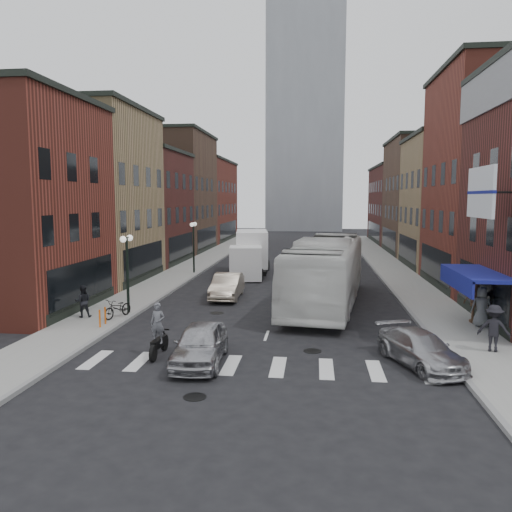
{
  "coord_description": "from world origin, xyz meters",
  "views": [
    {
      "loc": [
        2.02,
        -20.13,
        5.96
      ],
      "look_at": [
        -0.96,
        5.22,
        3.01
      ],
      "focal_mm": 35.0,
      "sensor_mm": 36.0,
      "label": 1
    }
  ],
  "objects_px": {
    "streetlamp_near": "(127,259)",
    "curb_car": "(421,349)",
    "billboard_sign": "(483,194)",
    "parked_bicycle": "(118,308)",
    "streetlamp_far": "(194,238)",
    "sedan_left_far": "(227,286)",
    "ped_left_solo": "(83,301)",
    "ped_right_a": "(494,328)",
    "box_truck": "(250,254)",
    "motorcycle_rider": "(158,331)",
    "ped_right_b": "(476,302)",
    "bike_rack": "(103,317)",
    "ped_right_c": "(482,307)",
    "transit_bus": "(326,271)",
    "sedan_left_near": "(200,344)"
  },
  "relations": [
    {
      "from": "parked_bicycle",
      "to": "ped_right_a",
      "type": "bearing_deg",
      "value": 7.86
    },
    {
      "from": "motorcycle_rider",
      "to": "ped_right_c",
      "type": "xyz_separation_m",
      "value": [
        13.4,
        5.41,
        0.11
      ]
    },
    {
      "from": "bike_rack",
      "to": "parked_bicycle",
      "type": "xyz_separation_m",
      "value": [
        0.1,
        1.57,
        0.08
      ]
    },
    {
      "from": "ped_left_solo",
      "to": "ped_right_b",
      "type": "relative_size",
      "value": 0.81
    },
    {
      "from": "box_truck",
      "to": "curb_car",
      "type": "bearing_deg",
      "value": -74.44
    },
    {
      "from": "sedan_left_near",
      "to": "ped_right_b",
      "type": "distance_m",
      "value": 13.47
    },
    {
      "from": "box_truck",
      "to": "ped_right_b",
      "type": "relative_size",
      "value": 4.11
    },
    {
      "from": "parked_bicycle",
      "to": "ped_right_c",
      "type": "distance_m",
      "value": 17.11
    },
    {
      "from": "streetlamp_near",
      "to": "streetlamp_far",
      "type": "distance_m",
      "value": 14.0
    },
    {
      "from": "bike_rack",
      "to": "ped_right_a",
      "type": "bearing_deg",
      "value": -6.81
    },
    {
      "from": "streetlamp_near",
      "to": "curb_car",
      "type": "relative_size",
      "value": 0.99
    },
    {
      "from": "billboard_sign",
      "to": "parked_bicycle",
      "type": "distance_m",
      "value": 17.17
    },
    {
      "from": "sedan_left_near",
      "to": "ped_right_a",
      "type": "distance_m",
      "value": 11.14
    },
    {
      "from": "sedan_left_near",
      "to": "ped_right_c",
      "type": "distance_m",
      "value": 13.11
    },
    {
      "from": "streetlamp_near",
      "to": "transit_bus",
      "type": "height_order",
      "value": "streetlamp_near"
    },
    {
      "from": "parked_bicycle",
      "to": "ped_right_a",
      "type": "xyz_separation_m",
      "value": [
        16.36,
        -3.53,
        0.42
      ]
    },
    {
      "from": "transit_bus",
      "to": "sedan_left_far",
      "type": "bearing_deg",
      "value": 176.63
    },
    {
      "from": "sedan_left_near",
      "to": "ped_right_a",
      "type": "relative_size",
      "value": 2.35
    },
    {
      "from": "ped_right_b",
      "to": "box_truck",
      "type": "bearing_deg",
      "value": -52.2
    },
    {
      "from": "billboard_sign",
      "to": "bike_rack",
      "type": "relative_size",
      "value": 4.62
    },
    {
      "from": "billboard_sign",
      "to": "motorcycle_rider",
      "type": "height_order",
      "value": "billboard_sign"
    },
    {
      "from": "ped_left_solo",
      "to": "ped_right_c",
      "type": "xyz_separation_m",
      "value": [
        18.83,
        0.35,
        0.13
      ]
    },
    {
      "from": "motorcycle_rider",
      "to": "sedan_left_near",
      "type": "xyz_separation_m",
      "value": [
        1.75,
        -0.59,
        -0.24
      ]
    },
    {
      "from": "sedan_left_near",
      "to": "curb_car",
      "type": "xyz_separation_m",
      "value": [
        7.9,
        0.64,
        -0.12
      ]
    },
    {
      "from": "streetlamp_far",
      "to": "parked_bicycle",
      "type": "bearing_deg",
      "value": -90.38
    },
    {
      "from": "bike_rack",
      "to": "ped_right_b",
      "type": "relative_size",
      "value": 0.41
    },
    {
      "from": "transit_bus",
      "to": "parked_bicycle",
      "type": "height_order",
      "value": "transit_bus"
    },
    {
      "from": "motorcycle_rider",
      "to": "curb_car",
      "type": "xyz_separation_m",
      "value": [
        9.65,
        0.04,
        -0.36
      ]
    },
    {
      "from": "streetlamp_near",
      "to": "ped_right_a",
      "type": "xyz_separation_m",
      "value": [
        16.26,
        -4.67,
        -1.86
      ]
    },
    {
      "from": "motorcycle_rider",
      "to": "curb_car",
      "type": "height_order",
      "value": "motorcycle_rider"
    },
    {
      "from": "ped_right_c",
      "to": "bike_rack",
      "type": "bearing_deg",
      "value": 20.13
    },
    {
      "from": "ped_right_c",
      "to": "ped_right_b",
      "type": "bearing_deg",
      "value": -75.87
    },
    {
      "from": "streetlamp_far",
      "to": "sedan_left_far",
      "type": "distance_m",
      "value": 10.24
    },
    {
      "from": "streetlamp_near",
      "to": "curb_car",
      "type": "height_order",
      "value": "streetlamp_near"
    },
    {
      "from": "ped_right_a",
      "to": "ped_right_c",
      "type": "height_order",
      "value": "ped_right_c"
    },
    {
      "from": "billboard_sign",
      "to": "streetlamp_near",
      "type": "relative_size",
      "value": 0.9
    },
    {
      "from": "bike_rack",
      "to": "transit_bus",
      "type": "bearing_deg",
      "value": 32.16
    },
    {
      "from": "parked_bicycle",
      "to": "ped_right_c",
      "type": "bearing_deg",
      "value": 20.85
    },
    {
      "from": "box_truck",
      "to": "ped_left_solo",
      "type": "xyz_separation_m",
      "value": [
        -6.3,
        -15.35,
        -0.74
      ]
    },
    {
      "from": "motorcycle_rider",
      "to": "transit_bus",
      "type": "relative_size",
      "value": 0.15
    },
    {
      "from": "box_truck",
      "to": "parked_bicycle",
      "type": "xyz_separation_m",
      "value": [
        -4.57,
        -15.24,
        -1.06
      ]
    },
    {
      "from": "streetlamp_far",
      "to": "ped_right_b",
      "type": "distance_m",
      "value": 22.18
    },
    {
      "from": "transit_bus",
      "to": "ped_left_solo",
      "type": "xyz_separation_m",
      "value": [
        -11.94,
        -5.02,
        -0.96
      ]
    },
    {
      "from": "box_truck",
      "to": "ped_right_b",
      "type": "height_order",
      "value": "box_truck"
    },
    {
      "from": "motorcycle_rider",
      "to": "ped_right_c",
      "type": "relative_size",
      "value": 1.12
    },
    {
      "from": "box_truck",
      "to": "ped_right_a",
      "type": "height_order",
      "value": "box_truck"
    },
    {
      "from": "transit_bus",
      "to": "ped_right_c",
      "type": "height_order",
      "value": "transit_bus"
    },
    {
      "from": "billboard_sign",
      "to": "ped_right_a",
      "type": "xyz_separation_m",
      "value": [
        0.28,
        -1.17,
        -5.08
      ]
    },
    {
      "from": "sedan_left_far",
      "to": "ped_left_solo",
      "type": "xyz_separation_m",
      "value": [
        -6.09,
        -6.19,
        0.2
      ]
    },
    {
      "from": "motorcycle_rider",
      "to": "transit_bus",
      "type": "distance_m",
      "value": 12.03
    }
  ]
}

